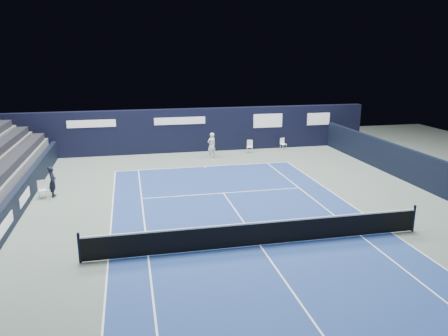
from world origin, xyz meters
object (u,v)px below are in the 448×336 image
at_px(line_judge_chair, 42,188).
at_px(tennis_net, 260,233).
at_px(folding_chair_back_b, 283,143).
at_px(folding_chair_back_a, 250,144).
at_px(tennis_player, 212,145).

height_order(line_judge_chair, tennis_net, tennis_net).
relative_size(folding_chair_back_b, line_judge_chair, 0.97).
distance_m(line_judge_chair, tennis_net, 11.72).
distance_m(folding_chair_back_a, line_judge_chair, 14.79).
bearing_deg(folding_chair_back_a, line_judge_chair, -131.64).
bearing_deg(line_judge_chair, tennis_net, -57.05).
xyz_separation_m(folding_chair_back_b, line_judge_chair, (-15.42, -8.04, 0.01)).
bearing_deg(tennis_player, folding_chair_back_b, 14.37).
bearing_deg(folding_chair_back_b, tennis_player, 178.45).
bearing_deg(folding_chair_back_b, tennis_net, -128.55).
relative_size(line_judge_chair, tennis_player, 0.51).
height_order(folding_chair_back_a, folding_chair_back_b, folding_chair_back_a).
bearing_deg(folding_chair_back_a, tennis_net, -86.44).
height_order(folding_chair_back_a, tennis_net, tennis_net).
height_order(line_judge_chair, tennis_player, tennis_player).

